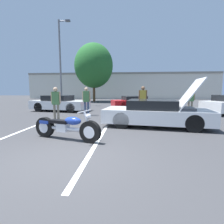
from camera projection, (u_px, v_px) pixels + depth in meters
The scene contains 13 objects.
ground_plane at pixel (67, 159), 4.11m from camera, with size 80.00×80.00×0.00m, color #38383A.
parking_stripe_middle at pixel (96, 144), 5.21m from camera, with size 0.12×5.13×0.01m, color white.
far_building at pixel (121, 85), 30.93m from camera, with size 32.00×4.20×4.40m.
light_pole at pixel (61, 60), 17.23m from camera, with size 1.21×0.28×8.27m.
tree_background at pixel (94, 66), 22.50m from camera, with size 4.94×4.94×7.47m.
motorcycle at pixel (66, 127), 5.62m from camera, with size 2.38×0.97×0.98m.
show_car_hood_open at pixel (156, 113), 7.67m from camera, with size 4.73×2.47×2.07m.
parked_car_left_row at pixel (60, 103), 13.06m from camera, with size 4.33×2.42×1.17m.
parked_car_mid_row at pixel (136, 102), 15.10m from camera, with size 4.44×2.91×1.04m.
spectator_near_motorcycle at pixel (143, 98), 10.91m from camera, with size 0.52×0.24×1.80m.
spectator_by_show_car at pixel (86, 99), 10.88m from camera, with size 0.52×0.23×1.74m.
spectator_midground at pixel (56, 101), 8.98m from camera, with size 0.52×0.23×1.73m.
spectator_far_lot at pixel (191, 98), 11.24m from camera, with size 0.52×0.23×1.77m.
Camera 1 is at (1.43, -3.81, 1.62)m, focal length 28.00 mm.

